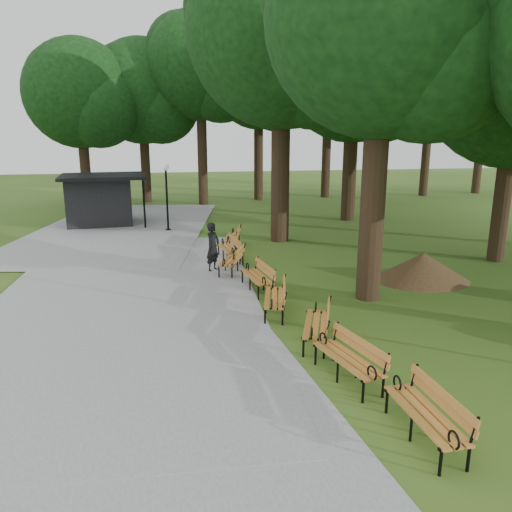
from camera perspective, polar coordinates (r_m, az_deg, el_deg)
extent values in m
plane|color=#345719|center=(12.35, 2.34, -8.30)|extent=(100.00, 100.00, 0.00)
cube|color=gray|center=(14.96, -15.43, -4.61)|extent=(12.00, 38.00, 0.06)
imported|color=black|center=(17.06, -5.01, 1.03)|extent=(0.71, 0.75, 1.71)
cylinder|color=black|center=(24.35, -10.26, 6.33)|extent=(0.10, 0.10, 3.00)
sphere|color=white|center=(24.19, -10.42, 10.08)|extent=(0.32, 0.32, 0.32)
cone|color=#47301C|center=(16.93, 18.74, -1.17)|extent=(2.59, 2.59, 0.92)
cylinder|color=black|center=(14.10, 13.52, 8.68)|extent=(0.70, 0.70, 6.93)
sphere|color=black|center=(14.34, 14.55, 25.26)|extent=(6.16, 6.16, 6.16)
cylinder|color=black|center=(20.22, 26.81, 7.83)|extent=(0.60, 0.60, 6.03)
cylinder|color=black|center=(21.60, 2.86, 12.18)|extent=(0.80, 0.80, 7.96)
sphere|color=black|center=(21.95, 3.03, 24.60)|extent=(7.83, 7.83, 7.83)
cylinder|color=black|center=(27.46, 10.85, 11.60)|extent=(0.76, 0.76, 7.23)
sphere|color=black|center=(27.63, 11.29, 20.52)|extent=(7.52, 7.52, 7.52)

